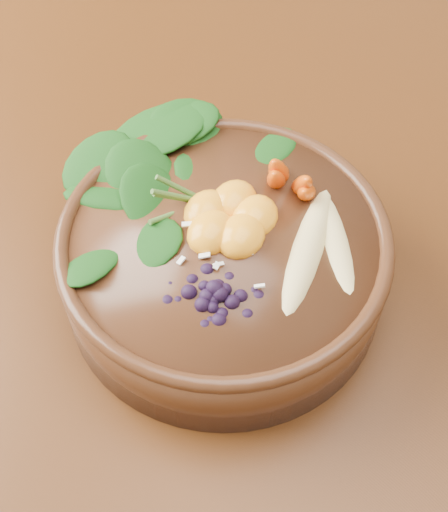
{
  "coord_description": "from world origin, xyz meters",
  "views": [
    {
      "loc": [
        -0.13,
        -0.42,
        1.26
      ],
      "look_at": [
        -0.3,
        -0.12,
        0.8
      ],
      "focal_mm": 50.0,
      "sensor_mm": 36.0,
      "label": 1
    }
  ],
  "objects_px": {
    "banana_halves": "(324,235)",
    "blueberry_pile": "(216,281)",
    "kale_heap": "(185,162)",
    "stoneware_bowl": "(224,263)",
    "carrot_cluster": "(297,146)",
    "mandarin_cluster": "(230,209)"
  },
  "relations": [
    {
      "from": "blueberry_pile",
      "to": "stoneware_bowl",
      "type": "bearing_deg",
      "value": 114.07
    },
    {
      "from": "stoneware_bowl",
      "to": "kale_heap",
      "type": "height_order",
      "value": "kale_heap"
    },
    {
      "from": "blueberry_pile",
      "to": "kale_heap",
      "type": "bearing_deg",
      "value": 133.01
    },
    {
      "from": "stoneware_bowl",
      "to": "mandarin_cluster",
      "type": "relative_size",
      "value": 3.15
    },
    {
      "from": "stoneware_bowl",
      "to": "blueberry_pile",
      "type": "distance_m",
      "value": 0.08
    },
    {
      "from": "blueberry_pile",
      "to": "carrot_cluster",
      "type": "bearing_deg",
      "value": 91.66
    },
    {
      "from": "carrot_cluster",
      "to": "blueberry_pile",
      "type": "distance_m",
      "value": 0.14
    },
    {
      "from": "banana_halves",
      "to": "blueberry_pile",
      "type": "relative_size",
      "value": 1.23
    },
    {
      "from": "stoneware_bowl",
      "to": "kale_heap",
      "type": "relative_size",
      "value": 1.53
    },
    {
      "from": "stoneware_bowl",
      "to": "kale_heap",
      "type": "distance_m",
      "value": 0.09
    },
    {
      "from": "banana_halves",
      "to": "mandarin_cluster",
      "type": "relative_size",
      "value": 1.78
    },
    {
      "from": "stoneware_bowl",
      "to": "carrot_cluster",
      "type": "distance_m",
      "value": 0.11
    },
    {
      "from": "stoneware_bowl",
      "to": "carrot_cluster",
      "type": "relative_size",
      "value": 3.62
    },
    {
      "from": "kale_heap",
      "to": "banana_halves",
      "type": "height_order",
      "value": "kale_heap"
    },
    {
      "from": "kale_heap",
      "to": "carrot_cluster",
      "type": "height_order",
      "value": "carrot_cluster"
    },
    {
      "from": "banana_halves",
      "to": "carrot_cluster",
      "type": "bearing_deg",
      "value": 113.06
    },
    {
      "from": "kale_heap",
      "to": "mandarin_cluster",
      "type": "xyz_separation_m",
      "value": [
        0.05,
        -0.02,
        -0.01
      ]
    },
    {
      "from": "banana_halves",
      "to": "blueberry_pile",
      "type": "distance_m",
      "value": 0.09
    },
    {
      "from": "stoneware_bowl",
      "to": "banana_halves",
      "type": "bearing_deg",
      "value": 23.95
    },
    {
      "from": "stoneware_bowl",
      "to": "carrot_cluster",
      "type": "height_order",
      "value": "carrot_cluster"
    },
    {
      "from": "banana_halves",
      "to": "blueberry_pile",
      "type": "height_order",
      "value": "blueberry_pile"
    },
    {
      "from": "carrot_cluster",
      "to": "blueberry_pile",
      "type": "xyz_separation_m",
      "value": [
        0.0,
        -0.13,
        -0.02
      ]
    }
  ]
}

